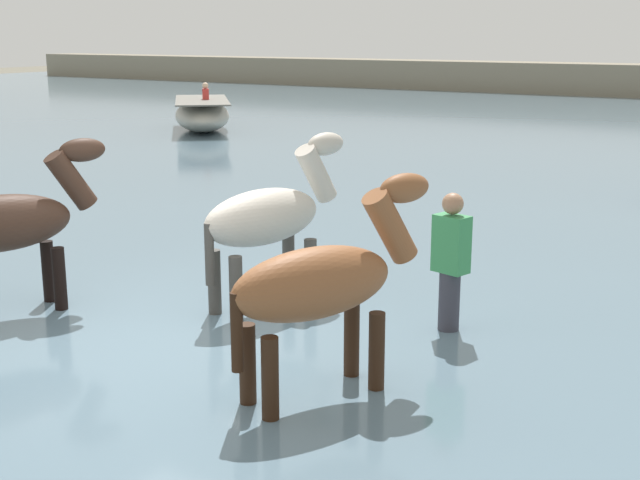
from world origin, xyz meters
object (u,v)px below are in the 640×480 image
object	(u,v)px
horse_flank_dark_bay	(8,227)
person_onlooker_left	(450,273)
boat_distant_east	(202,115)
horse_trailing_chestnut	(322,288)
horse_lead_pinto	(269,221)

from	to	relation	value
horse_flank_dark_bay	person_onlooker_left	bearing A→B (deg)	25.30
horse_flank_dark_bay	boat_distant_east	size ratio (longest dim) A/B	0.50
boat_distant_east	person_onlooker_left	bearing A→B (deg)	-42.74
boat_distant_east	person_onlooker_left	xyz separation A→B (m)	(12.89, -11.91, 0.11)
horse_flank_dark_bay	person_onlooker_left	distance (m)	4.33
horse_trailing_chestnut	horse_lead_pinto	bearing A→B (deg)	135.48
horse_lead_pinto	person_onlooker_left	bearing A→B (deg)	8.41
horse_flank_dark_bay	horse_trailing_chestnut	bearing A→B (deg)	-0.59
horse_trailing_chestnut	horse_flank_dark_bay	xyz separation A→B (m)	(-3.66, 0.04, 0.02)
horse_lead_pinto	horse_trailing_chestnut	distance (m)	2.29
horse_trailing_chestnut	person_onlooker_left	xyz separation A→B (m)	(0.24, 1.88, -0.30)
horse_flank_dark_bay	horse_lead_pinto	bearing A→B (deg)	37.71
horse_flank_dark_bay	person_onlooker_left	size ratio (longest dim) A/B	1.23
horse_trailing_chestnut	boat_distant_east	world-z (taller)	horse_trailing_chestnut
horse_trailing_chestnut	person_onlooker_left	bearing A→B (deg)	82.67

